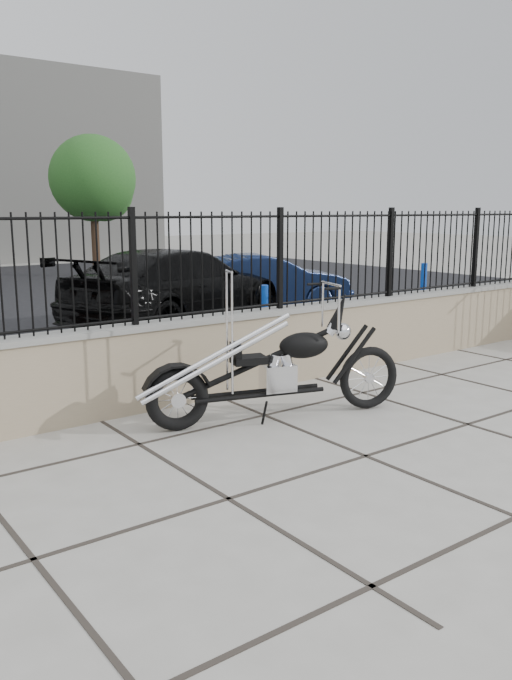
% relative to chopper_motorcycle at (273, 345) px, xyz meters
% --- Properties ---
extents(ground_plane, '(90.00, 90.00, 0.00)m').
position_rel_chopper_motorcycle_xyz_m(ground_plane, '(0.01, -1.34, -0.81)').
color(ground_plane, '#99968E').
rests_on(ground_plane, ground).
extents(retaining_wall, '(14.00, 0.36, 0.96)m').
position_rel_chopper_motorcycle_xyz_m(retaining_wall, '(0.01, 1.16, -0.33)').
color(retaining_wall, gray).
rests_on(retaining_wall, ground_plane).
extents(iron_fence, '(14.00, 0.08, 1.20)m').
position_rel_chopper_motorcycle_xyz_m(iron_fence, '(0.01, 1.16, 0.75)').
color(iron_fence, black).
rests_on(iron_fence, retaining_wall).
extents(chopper_motorcycle, '(2.72, 1.23, 1.62)m').
position_rel_chopper_motorcycle_xyz_m(chopper_motorcycle, '(0.00, 0.00, 0.00)').
color(chopper_motorcycle, black).
rests_on(chopper_motorcycle, ground_plane).
extents(car_black, '(5.45, 3.74, 1.46)m').
position_rel_chopper_motorcycle_xyz_m(car_black, '(2.16, 5.68, -0.08)').
color(car_black, black).
rests_on(car_black, parking_lot).
extents(car_blue, '(3.91, 2.55, 1.22)m').
position_rel_chopper_motorcycle_xyz_m(car_blue, '(4.67, 6.23, -0.20)').
color(car_blue, '#111D3F').
rests_on(car_blue, parking_lot).
extents(bollard_b, '(0.13, 0.13, 0.98)m').
position_rel_chopper_motorcycle_xyz_m(bollard_b, '(2.33, 3.19, -0.32)').
color(bollard_b, '#0A29A3').
rests_on(bollard_b, ground_plane).
extents(bollard_c, '(0.17, 0.17, 1.08)m').
position_rel_chopper_motorcycle_xyz_m(bollard_c, '(6.93, 3.72, -0.27)').
color(bollard_c, blue).
rests_on(bollard_c, ground_plane).
extents(tree_right, '(2.78, 2.78, 4.70)m').
position_rel_chopper_motorcycle_xyz_m(tree_right, '(4.81, 15.65, 2.48)').
color(tree_right, '#382619').
rests_on(tree_right, ground_plane).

